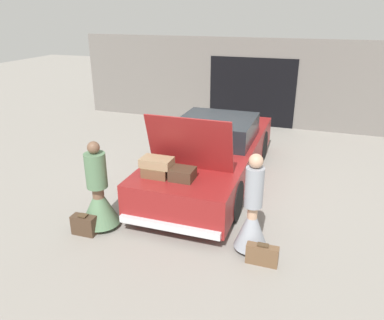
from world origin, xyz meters
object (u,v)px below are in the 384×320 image
object	(u,v)px
person_right	(252,218)
suitcase_beside_left_person	(84,225)
car	(212,154)
person_left	(99,198)
suitcase_beside_right_person	(262,255)

from	to	relation	value
person_right	suitcase_beside_left_person	size ratio (longest dim) A/B	3.93
car	person_left	distance (m)	2.88
suitcase_beside_left_person	suitcase_beside_right_person	size ratio (longest dim) A/B	0.87
suitcase_beside_left_person	suitcase_beside_right_person	bearing A→B (deg)	3.05
car	person_left	size ratio (longest dim) A/B	3.26
person_left	suitcase_beside_left_person	bearing A→B (deg)	-29.05
person_left	suitcase_beside_left_person	size ratio (longest dim) A/B	3.79
suitcase_beside_left_person	suitcase_beside_right_person	world-z (taller)	suitcase_beside_left_person
car	person_left	world-z (taller)	car
car	suitcase_beside_right_person	distance (m)	3.16
car	suitcase_beside_left_person	size ratio (longest dim) A/B	12.32
car	suitcase_beside_left_person	bearing A→B (deg)	-116.96
car	person_left	xyz separation A→B (m)	(-1.33, -2.55, -0.05)
person_right	suitcase_beside_left_person	bearing A→B (deg)	85.29
suitcase_beside_right_person	person_left	bearing A→B (deg)	176.94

